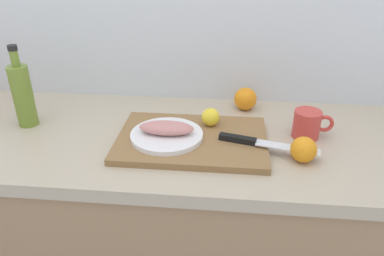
# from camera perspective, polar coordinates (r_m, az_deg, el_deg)

# --- Properties ---
(back_wall) EXTENTS (3.20, 0.05, 2.50)m
(back_wall) POSITION_cam_1_polar(r_m,az_deg,el_deg) (1.40, -4.77, 18.39)
(back_wall) COLOR silver
(back_wall) RESTS_ON ground_plane
(kitchen_counter) EXTENTS (2.00, 0.60, 0.90)m
(kitchen_counter) POSITION_cam_1_polar(r_m,az_deg,el_deg) (1.48, -5.77, -16.42)
(kitchen_counter) COLOR #9E7A56
(kitchen_counter) RESTS_ON ground_plane
(cutting_board) EXTENTS (0.45, 0.31, 0.02)m
(cutting_board) POSITION_cam_1_polar(r_m,az_deg,el_deg) (1.15, 0.00, -1.77)
(cutting_board) COLOR olive
(cutting_board) RESTS_ON kitchen_counter
(white_plate) EXTENTS (0.22, 0.22, 0.01)m
(white_plate) POSITION_cam_1_polar(r_m,az_deg,el_deg) (1.14, -3.83, -1.12)
(white_plate) COLOR white
(white_plate) RESTS_ON cutting_board
(fish_fillet) EXTENTS (0.16, 0.07, 0.04)m
(fish_fillet) POSITION_cam_1_polar(r_m,az_deg,el_deg) (1.12, -3.87, 0.02)
(fish_fillet) COLOR tan
(fish_fillet) RESTS_ON white_plate
(chef_knife) EXTENTS (0.29, 0.10, 0.02)m
(chef_knife) POSITION_cam_1_polar(r_m,az_deg,el_deg) (1.11, 9.53, -2.10)
(chef_knife) COLOR silver
(chef_knife) RESTS_ON cutting_board
(lemon_0) EXTENTS (0.06, 0.06, 0.06)m
(lemon_0) POSITION_cam_1_polar(r_m,az_deg,el_deg) (1.20, 2.82, 1.67)
(lemon_0) COLOR yellow
(lemon_0) RESTS_ON cutting_board
(olive_oil_bottle) EXTENTS (0.06, 0.06, 0.27)m
(olive_oil_bottle) POSITION_cam_1_polar(r_m,az_deg,el_deg) (1.33, -24.15, 4.67)
(olive_oil_bottle) COLOR olive
(olive_oil_bottle) RESTS_ON kitchen_counter
(coffee_mug_0) EXTENTS (0.12, 0.08, 0.09)m
(coffee_mug_0) POSITION_cam_1_polar(r_m,az_deg,el_deg) (1.22, 17.04, 0.57)
(coffee_mug_0) COLOR #CC3F38
(coffee_mug_0) RESTS_ON kitchen_counter
(orange_0) EXTENTS (0.07, 0.07, 0.07)m
(orange_0) POSITION_cam_1_polar(r_m,az_deg,el_deg) (1.09, 16.46, -3.14)
(orange_0) COLOR orange
(orange_0) RESTS_ON kitchen_counter
(orange_1) EXTENTS (0.08, 0.08, 0.08)m
(orange_1) POSITION_cam_1_polar(r_m,az_deg,el_deg) (1.36, 8.04, 4.37)
(orange_1) COLOR orange
(orange_1) RESTS_ON kitchen_counter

